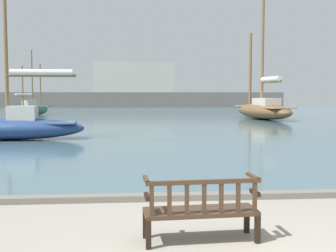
{
  "coord_description": "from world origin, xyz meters",
  "views": [
    {
      "loc": [
        -1.4,
        -4.29,
        2.08
      ],
      "look_at": [
        -0.23,
        10.0,
        1.0
      ],
      "focal_mm": 45.0,
      "sensor_mm": 36.0,
      "label": 1
    }
  ],
  "objects_px": {
    "sailboat_mid_starboard": "(263,108)",
    "sailboat_centre_channel": "(12,124)",
    "sailboat_nearest_starboard": "(32,109)",
    "park_bench": "(201,209)"
  },
  "relations": [
    {
      "from": "park_bench",
      "to": "sailboat_nearest_starboard",
      "type": "relative_size",
      "value": 0.25
    },
    {
      "from": "park_bench",
      "to": "sailboat_centre_channel",
      "type": "relative_size",
      "value": 0.19
    },
    {
      "from": "sailboat_nearest_starboard",
      "to": "sailboat_mid_starboard",
      "type": "xyz_separation_m",
      "value": [
        19.77,
        -5.89,
        0.2
      ]
    },
    {
      "from": "sailboat_mid_starboard",
      "to": "sailboat_centre_channel",
      "type": "distance_m",
      "value": 21.43
    },
    {
      "from": "sailboat_mid_starboard",
      "to": "sailboat_centre_channel",
      "type": "height_order",
      "value": "sailboat_mid_starboard"
    },
    {
      "from": "park_bench",
      "to": "sailboat_mid_starboard",
      "type": "bearing_deg",
      "value": 70.98
    },
    {
      "from": "sailboat_mid_starboard",
      "to": "sailboat_centre_channel",
      "type": "xyz_separation_m",
      "value": [
        -15.82,
        -14.45,
        -0.17
      ]
    },
    {
      "from": "sailboat_mid_starboard",
      "to": "sailboat_nearest_starboard",
      "type": "bearing_deg",
      "value": 163.4
    },
    {
      "from": "park_bench",
      "to": "sailboat_mid_starboard",
      "type": "distance_m",
      "value": 29.28
    },
    {
      "from": "sailboat_nearest_starboard",
      "to": "sailboat_centre_channel",
      "type": "height_order",
      "value": "sailboat_centre_channel"
    }
  ]
}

